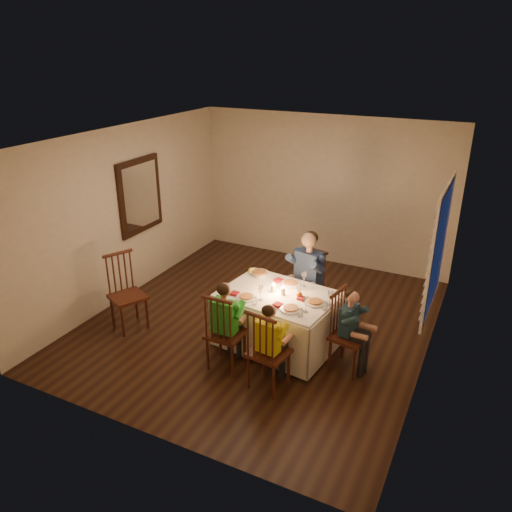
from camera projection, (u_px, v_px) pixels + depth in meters
The scene contains 26 objects.
ground at pixel (260, 322), 7.12m from camera, with size 5.00×5.00×0.00m, color black.
wall_left at pixel (127, 213), 7.53m from camera, with size 0.02×5.00×2.60m, color beige.
wall_right at pixel (438, 268), 5.69m from camera, with size 0.02×5.00×2.60m, color beige.
wall_back at pixel (323, 191), 8.67m from camera, with size 4.50×0.02×2.60m, color beige.
ceiling at pixel (261, 138), 6.10m from camera, with size 5.00×5.00×0.00m, color white.
dining_table at pixel (278, 309), 6.39m from camera, with size 1.56×1.21×0.72m.
chair_adult at pixel (306, 317), 7.24m from camera, with size 0.42×0.40×1.02m, color #3E1711, non-canonical shape.
chair_near_left at pixel (227, 365), 6.17m from camera, with size 0.42×0.40×1.02m, color #3E1711, non-canonical shape.
chair_near_right at pixel (268, 385), 5.80m from camera, with size 0.42×0.40×1.02m, color #3E1711, non-canonical shape.
chair_end at pixel (347, 368), 6.11m from camera, with size 0.42×0.40×1.02m, color #3E1711, non-canonical shape.
chair_extra at pixel (131, 327), 6.99m from camera, with size 0.44×0.42×1.08m, color #3E1711, non-canonical shape.
adult at pixel (306, 317), 7.24m from camera, with size 0.50×0.46×1.32m, color navy, non-canonical shape.
child_green at pixel (227, 365), 6.17m from camera, with size 0.39×0.36×1.14m, color green, non-canonical shape.
child_yellow at pixel (268, 385), 5.80m from camera, with size 0.36×0.33×1.07m, color gold, non-canonical shape.
child_teal at pixel (347, 368), 6.11m from camera, with size 0.35×0.32×1.06m, color #1B3444, non-canonical shape.
setting_adult at pixel (290, 284), 6.53m from camera, with size 0.26×0.26×0.02m, color white.
setting_green at pixel (246, 298), 6.18m from camera, with size 0.26×0.26×0.02m, color white.
setting_yellow at pixel (291, 309), 5.92m from camera, with size 0.26×0.26×0.02m, color white.
setting_teal at pixel (315, 303), 6.06m from camera, with size 0.26×0.26×0.02m, color white.
candle_left at pixel (273, 289), 6.32m from camera, with size 0.06×0.06×0.10m, color white.
candle_right at pixel (283, 291), 6.25m from camera, with size 0.06×0.06×0.10m, color white.
squash at pixel (252, 271), 6.82m from camera, with size 0.09×0.09×0.09m, color yellow.
orange_fruit at pixel (299, 295), 6.19m from camera, with size 0.08×0.08×0.08m, color orange.
serving_bowl at pixel (260, 274), 6.76m from camera, with size 0.24×0.24×0.06m, color white.
wall_mirror at pixel (140, 196), 7.69m from camera, with size 0.06×0.95×1.15m.
window_blinds at pixel (437, 248), 5.71m from camera, with size 0.07×1.34×1.54m.
Camera 1 is at (2.69, -5.56, 3.67)m, focal length 35.00 mm.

